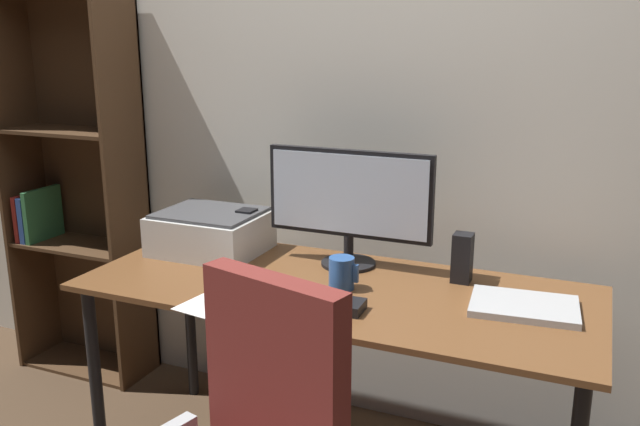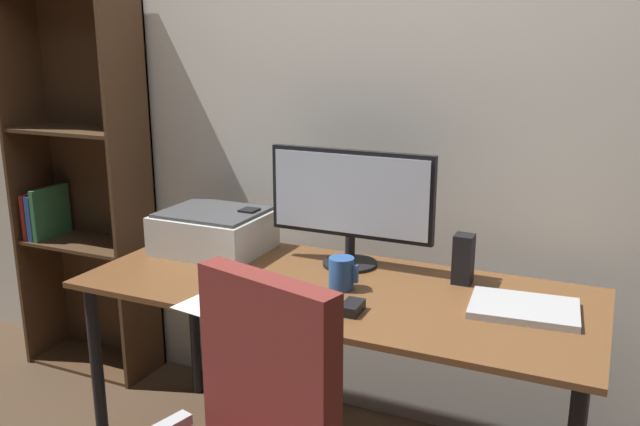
{
  "view_description": "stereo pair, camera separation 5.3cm",
  "coord_description": "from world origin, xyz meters",
  "px_view_note": "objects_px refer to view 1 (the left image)",
  "views": [
    {
      "loc": [
        0.78,
        -1.94,
        1.54
      ],
      "look_at": [
        -0.05,
        -0.02,
        0.99
      ],
      "focal_mm": 37.25,
      "sensor_mm": 36.0,
      "label": 1
    },
    {
      "loc": [
        0.83,
        -1.92,
        1.54
      ],
      "look_at": [
        -0.05,
        -0.02,
        0.99
      ],
      "focal_mm": 37.25,
      "sensor_mm": 36.0,
      "label": 2
    }
  ],
  "objects_px": {
    "laptop": "(524,306)",
    "bookshelf": "(77,190)",
    "keyboard": "(292,300)",
    "coffee_mug": "(342,273)",
    "desk": "(335,307)",
    "speaker_right": "(462,258)",
    "monitor": "(349,199)",
    "speaker_left": "(247,231)",
    "printer": "(211,232)",
    "mouse": "(354,307)"
  },
  "relations": [
    {
      "from": "speaker_left",
      "to": "printer",
      "type": "distance_m",
      "value": 0.14
    },
    {
      "from": "coffee_mug",
      "to": "bookshelf",
      "type": "relative_size",
      "value": 0.06
    },
    {
      "from": "monitor",
      "to": "laptop",
      "type": "bearing_deg",
      "value": -15.28
    },
    {
      "from": "monitor",
      "to": "mouse",
      "type": "xyz_separation_m",
      "value": [
        0.17,
        -0.4,
        -0.23
      ]
    },
    {
      "from": "coffee_mug",
      "to": "speaker_left",
      "type": "xyz_separation_m",
      "value": [
        -0.48,
        0.22,
        0.03
      ]
    },
    {
      "from": "desk",
      "to": "speaker_right",
      "type": "height_order",
      "value": "speaker_right"
    },
    {
      "from": "speaker_left",
      "to": "bookshelf",
      "type": "relative_size",
      "value": 0.1
    },
    {
      "from": "desk",
      "to": "bookshelf",
      "type": "distance_m",
      "value": 1.49
    },
    {
      "from": "monitor",
      "to": "mouse",
      "type": "relative_size",
      "value": 6.41
    },
    {
      "from": "monitor",
      "to": "speaker_left",
      "type": "height_order",
      "value": "monitor"
    },
    {
      "from": "mouse",
      "to": "printer",
      "type": "relative_size",
      "value": 0.24
    },
    {
      "from": "desk",
      "to": "speaker_left",
      "type": "bearing_deg",
      "value": 155.26
    },
    {
      "from": "desk",
      "to": "printer",
      "type": "distance_m",
      "value": 0.62
    },
    {
      "from": "bookshelf",
      "to": "laptop",
      "type": "bearing_deg",
      "value": -8.83
    },
    {
      "from": "keyboard",
      "to": "mouse",
      "type": "bearing_deg",
      "value": -1.13
    },
    {
      "from": "speaker_right",
      "to": "bookshelf",
      "type": "relative_size",
      "value": 0.1
    },
    {
      "from": "monitor",
      "to": "bookshelf",
      "type": "height_order",
      "value": "bookshelf"
    },
    {
      "from": "printer",
      "to": "bookshelf",
      "type": "height_order",
      "value": "bookshelf"
    },
    {
      "from": "laptop",
      "to": "bookshelf",
      "type": "bearing_deg",
      "value": 166.02
    },
    {
      "from": "keyboard",
      "to": "bookshelf",
      "type": "distance_m",
      "value": 1.47
    },
    {
      "from": "coffee_mug",
      "to": "speaker_left",
      "type": "height_order",
      "value": "speaker_left"
    },
    {
      "from": "keyboard",
      "to": "laptop",
      "type": "relative_size",
      "value": 0.91
    },
    {
      "from": "desk",
      "to": "speaker_right",
      "type": "distance_m",
      "value": 0.46
    },
    {
      "from": "bookshelf",
      "to": "speaker_right",
      "type": "bearing_deg",
      "value": -4.7
    },
    {
      "from": "desk",
      "to": "monitor",
      "type": "bearing_deg",
      "value": 98.93
    },
    {
      "from": "printer",
      "to": "speaker_right",
      "type": "bearing_deg",
      "value": 2.97
    },
    {
      "from": "keyboard",
      "to": "mouse",
      "type": "xyz_separation_m",
      "value": [
        0.21,
        0.0,
        0.01
      ]
    },
    {
      "from": "coffee_mug",
      "to": "speaker_right",
      "type": "relative_size",
      "value": 0.63
    },
    {
      "from": "keyboard",
      "to": "bookshelf",
      "type": "bearing_deg",
      "value": 156.11
    },
    {
      "from": "monitor",
      "to": "speaker_right",
      "type": "relative_size",
      "value": 3.62
    },
    {
      "from": "mouse",
      "to": "printer",
      "type": "xyz_separation_m",
      "value": [
        -0.72,
        0.34,
        0.06
      ]
    },
    {
      "from": "keyboard",
      "to": "monitor",
      "type": "bearing_deg",
      "value": 82.65
    },
    {
      "from": "keyboard",
      "to": "coffee_mug",
      "type": "xyz_separation_m",
      "value": [
        0.1,
        0.17,
        0.05
      ]
    },
    {
      "from": "monitor",
      "to": "coffee_mug",
      "type": "relative_size",
      "value": 5.7
    },
    {
      "from": "desk",
      "to": "bookshelf",
      "type": "xyz_separation_m",
      "value": [
        -1.43,
        0.36,
        0.21
      ]
    },
    {
      "from": "mouse",
      "to": "speaker_left",
      "type": "bearing_deg",
      "value": 144.48
    },
    {
      "from": "mouse",
      "to": "printer",
      "type": "bearing_deg",
      "value": 152.81
    },
    {
      "from": "coffee_mug",
      "to": "printer",
      "type": "distance_m",
      "value": 0.64
    },
    {
      "from": "mouse",
      "to": "speaker_left",
      "type": "relative_size",
      "value": 0.56
    },
    {
      "from": "printer",
      "to": "speaker_left",
      "type": "bearing_deg",
      "value": 20.62
    },
    {
      "from": "monitor",
      "to": "coffee_mug",
      "type": "height_order",
      "value": "monitor"
    },
    {
      "from": "laptop",
      "to": "bookshelf",
      "type": "distance_m",
      "value": 2.07
    },
    {
      "from": "coffee_mug",
      "to": "mouse",
      "type": "bearing_deg",
      "value": -58.07
    },
    {
      "from": "coffee_mug",
      "to": "laptop",
      "type": "distance_m",
      "value": 0.58
    },
    {
      "from": "speaker_right",
      "to": "coffee_mug",
      "type": "bearing_deg",
      "value": -147.83
    },
    {
      "from": "keyboard",
      "to": "speaker_right",
      "type": "bearing_deg",
      "value": 39.03
    },
    {
      "from": "keyboard",
      "to": "laptop",
      "type": "bearing_deg",
      "value": 16.42
    },
    {
      "from": "coffee_mug",
      "to": "keyboard",
      "type": "bearing_deg",
      "value": -120.24
    },
    {
      "from": "desk",
      "to": "speaker_left",
      "type": "height_order",
      "value": "speaker_left"
    },
    {
      "from": "printer",
      "to": "bookshelf",
      "type": "xyz_separation_m",
      "value": [
        -0.85,
        0.2,
        0.05
      ]
    }
  ]
}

